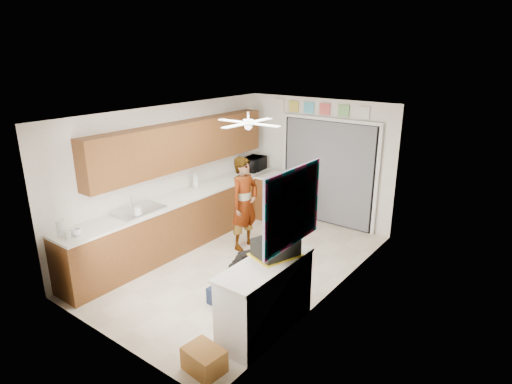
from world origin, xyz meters
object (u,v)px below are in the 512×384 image
Objects in this scene: paper_towel_roll at (61,228)px; navy_crate at (224,296)px; microwave at (254,164)px; cardboard_box at (204,360)px; soap_bottle at (196,179)px; cup at (76,232)px; dog at (252,262)px; suitcase at (276,247)px; man at (245,204)px.

navy_crate is at bearing 31.56° from paper_towel_roll.
cardboard_box is at bearing -155.89° from microwave.
cup is (0.25, -2.58, -0.11)m from soap_bottle.
paper_towel_roll is 0.42× the size of dog.
suitcase is 1.46m from dog.
paper_towel_roll is 2.99m from suitcase.
soap_bottle is 3.11m from suitcase.
microwave reaches higher than navy_crate.
paper_towel_roll is at bearing 163.08° from man.
cup is 0.54× the size of paper_towel_roll.
man reaches higher than suitcase.
navy_crate is (2.01, -1.53, -0.98)m from soap_bottle.
microwave is at bearing 150.20° from suitcase.
paper_towel_roll is 2.44m from navy_crate.
soap_bottle is 0.82× the size of navy_crate.
suitcase is at bearing 86.04° from cardboard_box.
soap_bottle is 2.71m from paper_towel_roll.
soap_bottle is at bearing 135.30° from cardboard_box.
man is at bearing 157.61° from suitcase.
cardboard_box is (2.44, -0.08, -0.86)m from cup.
microwave is at bearing 35.08° from man.
soap_bottle is 2.71m from navy_crate.
paper_towel_roll is (-0.16, -0.13, 0.07)m from cup.
man is (0.86, 2.65, -0.16)m from cup.
cardboard_box is at bearing -41.74° from dog.
man reaches higher than microwave.
soap_bottle is at bearing 167.75° from microwave.
dog is at bearing 50.51° from cup.
soap_bottle is at bearing 172.22° from suitcase.
cardboard_box is 3.23m from man.
suitcase is at bearing 25.85° from paper_towel_roll.
soap_bottle is 1.31× the size of paper_towel_roll.
man is at bearing -154.76° from microwave.
microwave is 1.61m from soap_bottle.
suitcase is 2.24m from man.
dog is (-0.95, 0.75, -0.82)m from suitcase.
paper_towel_roll is at bearing -88.11° from soap_bottle.
suitcase is at bearing -128.33° from man.
soap_bottle reaches higher than cup.
suitcase is (2.69, 1.30, -0.01)m from paper_towel_roll.
navy_crate is at bearing 121.18° from cardboard_box.
paper_towel_roll is 0.56× the size of cardboard_box.
cardboard_box reaches higher than navy_crate.
cup is 0.21m from paper_towel_roll.
cardboard_box is at bearing -44.70° from soap_bottle.
microwave is 3.95× the size of cup.
cardboard_box is 2.18m from dog.
man is (-0.90, 1.60, 0.71)m from navy_crate.
cup is 2.59m from cardboard_box.
cup is 0.26× the size of suitcase.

